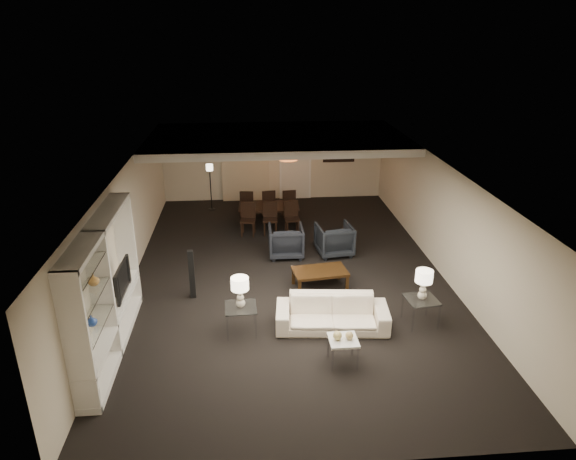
{
  "coord_description": "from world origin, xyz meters",
  "views": [
    {
      "loc": [
        -0.89,
        -10.48,
        5.37
      ],
      "look_at": [
        0.0,
        0.0,
        1.1
      ],
      "focal_mm": 32.0,
      "sensor_mm": 36.0,
      "label": 1
    }
  ],
  "objects_px": {
    "coffee_table": "(320,279)",
    "chair_fr": "(288,203)",
    "side_table_right": "(420,311)",
    "vase_amber": "(93,280)",
    "armchair_left": "(286,241)",
    "dining_table": "(269,216)",
    "armchair_right": "(334,239)",
    "vase_blue": "(91,321)",
    "chair_fl": "(247,204)",
    "table_lamp_left": "(240,292)",
    "chair_nl": "(248,220)",
    "television": "(117,280)",
    "side_table_left": "(241,319)",
    "chair_fm": "(268,203)",
    "table_lamp_right": "(423,285)",
    "floor_lamp": "(211,187)",
    "sofa": "(332,313)",
    "chair_nr": "(292,218)",
    "floor_speaker": "(192,274)",
    "marble_table": "(343,351)",
    "chair_nm": "(270,219)",
    "pendant_light": "(288,156)"
  },
  "relations": [
    {
      "from": "armchair_right",
      "to": "chair_fr",
      "type": "height_order",
      "value": "chair_fr"
    },
    {
      "from": "chair_nm",
      "to": "chair_fr",
      "type": "relative_size",
      "value": 1.0
    },
    {
      "from": "armchair_right",
      "to": "vase_blue",
      "type": "xyz_separation_m",
      "value": [
        -4.55,
        -4.56,
        0.76
      ]
    },
    {
      "from": "sofa",
      "to": "dining_table",
      "type": "bearing_deg",
      "value": 105.24
    },
    {
      "from": "armchair_right",
      "to": "vase_blue",
      "type": "bearing_deg",
      "value": 37.76
    },
    {
      "from": "table_lamp_left",
      "to": "chair_fm",
      "type": "height_order",
      "value": "table_lamp_left"
    },
    {
      "from": "armchair_right",
      "to": "armchair_left",
      "type": "bearing_deg",
      "value": -7.35
    },
    {
      "from": "table_lamp_left",
      "to": "television",
      "type": "bearing_deg",
      "value": 172.34
    },
    {
      "from": "armchair_right",
      "to": "table_lamp_left",
      "type": "xyz_separation_m",
      "value": [
        -2.3,
        -3.3,
        0.44
      ]
    },
    {
      "from": "armchair_left",
      "to": "side_table_right",
      "type": "xyz_separation_m",
      "value": [
        2.3,
        -3.3,
        -0.12
      ]
    },
    {
      "from": "marble_table",
      "to": "vase_amber",
      "type": "bearing_deg",
      "value": 176.87
    },
    {
      "from": "sofa",
      "to": "coffee_table",
      "type": "relative_size",
      "value": 1.82
    },
    {
      "from": "armchair_left",
      "to": "chair_fr",
      "type": "bearing_deg",
      "value": -95.37
    },
    {
      "from": "sofa",
      "to": "vase_blue",
      "type": "bearing_deg",
      "value": -156.65
    },
    {
      "from": "marble_table",
      "to": "floor_lamp",
      "type": "height_order",
      "value": "floor_lamp"
    },
    {
      "from": "television",
      "to": "chair_nr",
      "type": "distance_m",
      "value": 5.74
    },
    {
      "from": "table_lamp_left",
      "to": "armchair_left",
      "type": "bearing_deg",
      "value": 71.57
    },
    {
      "from": "chair_fl",
      "to": "chair_fr",
      "type": "height_order",
      "value": "same"
    },
    {
      "from": "side_table_left",
      "to": "chair_fl",
      "type": "xyz_separation_m",
      "value": [
        0.19,
        6.02,
        0.17
      ]
    },
    {
      "from": "floor_speaker",
      "to": "chair_nm",
      "type": "xyz_separation_m",
      "value": [
        1.8,
        3.32,
        -0.1
      ]
    },
    {
      "from": "side_table_left",
      "to": "chair_fl",
      "type": "bearing_deg",
      "value": 88.22
    },
    {
      "from": "floor_speaker",
      "to": "chair_nr",
      "type": "distance_m",
      "value": 4.1
    },
    {
      "from": "dining_table",
      "to": "side_table_right",
      "type": "bearing_deg",
      "value": -62.27
    },
    {
      "from": "chair_fl",
      "to": "table_lamp_left",
      "type": "bearing_deg",
      "value": 93.97
    },
    {
      "from": "side_table_left",
      "to": "chair_nr",
      "type": "height_order",
      "value": "chair_nr"
    },
    {
      "from": "side_table_right",
      "to": "table_lamp_right",
      "type": "bearing_deg",
      "value": 0.0
    },
    {
      "from": "armchair_left",
      "to": "chair_fl",
      "type": "relative_size",
      "value": 0.97
    },
    {
      "from": "chair_fl",
      "to": "side_table_left",
      "type": "bearing_deg",
      "value": 93.97
    },
    {
      "from": "side_table_right",
      "to": "dining_table",
      "type": "distance_m",
      "value": 5.97
    },
    {
      "from": "side_table_right",
      "to": "vase_amber",
      "type": "bearing_deg",
      "value": -171.1
    },
    {
      "from": "marble_table",
      "to": "television",
      "type": "height_order",
      "value": "television"
    },
    {
      "from": "coffee_table",
      "to": "armchair_right",
      "type": "relative_size",
      "value": 1.34
    },
    {
      "from": "armchair_left",
      "to": "side_table_left",
      "type": "bearing_deg",
      "value": 72.21
    },
    {
      "from": "table_lamp_left",
      "to": "vase_blue",
      "type": "xyz_separation_m",
      "value": [
        -2.25,
        -1.26,
        0.32
      ]
    },
    {
      "from": "dining_table",
      "to": "chair_nl",
      "type": "xyz_separation_m",
      "value": [
        -0.6,
        -0.65,
        0.14
      ]
    },
    {
      "from": "pendant_light",
      "to": "marble_table",
      "type": "relative_size",
      "value": 1.09
    },
    {
      "from": "table_lamp_right",
      "to": "chair_fr",
      "type": "bearing_deg",
      "value": 108.48
    },
    {
      "from": "coffee_table",
      "to": "chair_fm",
      "type": "bearing_deg",
      "value": 101.66
    },
    {
      "from": "coffee_table",
      "to": "chair_fr",
      "type": "xyz_separation_m",
      "value": [
        -0.31,
        4.42,
        0.23
      ]
    },
    {
      "from": "coffee_table",
      "to": "sofa",
      "type": "bearing_deg",
      "value": -90.0
    },
    {
      "from": "vase_blue",
      "to": "chair_fr",
      "type": "bearing_deg",
      "value": 63.49
    },
    {
      "from": "sofa",
      "to": "armchair_left",
      "type": "height_order",
      "value": "armchair_left"
    },
    {
      "from": "table_lamp_right",
      "to": "vase_amber",
      "type": "bearing_deg",
      "value": -171.1
    },
    {
      "from": "chair_fm",
      "to": "floor_lamp",
      "type": "xyz_separation_m",
      "value": [
        -1.7,
        0.86,
        0.28
      ]
    },
    {
      "from": "coffee_table",
      "to": "vase_amber",
      "type": "relative_size",
      "value": 6.08
    },
    {
      "from": "armchair_left",
      "to": "coffee_table",
      "type": "bearing_deg",
      "value": 110.09
    },
    {
      "from": "chair_nr",
      "to": "vase_amber",
      "type": "bearing_deg",
      "value": -127.56
    },
    {
      "from": "table_lamp_right",
      "to": "floor_lamp",
      "type": "height_order",
      "value": "floor_lamp"
    },
    {
      "from": "dining_table",
      "to": "chair_nr",
      "type": "relative_size",
      "value": 1.92
    },
    {
      "from": "vase_amber",
      "to": "chair_nm",
      "type": "xyz_separation_m",
      "value": [
        3.03,
        5.61,
        -1.22
      ]
    }
  ]
}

